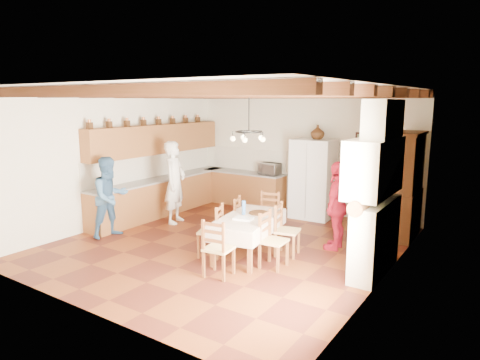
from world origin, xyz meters
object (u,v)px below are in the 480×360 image
at_px(chair_end_far, 268,216).
at_px(person_man, 175,182).
at_px(refrigerator, 313,179).
at_px(chair_left_far, 229,220).
at_px(chair_right_near, 274,240).
at_px(chair_left_near, 211,230).
at_px(chair_right_far, 287,230).
at_px(hutch, 406,186).
at_px(dining_table, 249,221).
at_px(chair_end_near, 219,247).
at_px(person_woman_red, 337,206).
at_px(microwave, 269,169).
at_px(person_woman_blue, 110,197).

distance_m(chair_end_far, person_man, 2.42).
bearing_deg(refrigerator, chair_left_far, -103.61).
xyz_separation_m(chair_right_near, person_man, (-3.22, 1.13, 0.46)).
height_order(chair_left_near, chair_right_far, same).
distance_m(hutch, chair_left_near, 4.10).
distance_m(dining_table, chair_left_far, 0.75).
relative_size(hutch, chair_end_near, 2.26).
bearing_deg(chair_right_far, chair_right_near, 174.96).
height_order(dining_table, chair_left_far, chair_left_far).
bearing_deg(chair_end_far, chair_left_near, -119.04).
bearing_deg(chair_right_near, person_man, 68.19).
relative_size(person_woman_red, microwave, 3.18).
relative_size(chair_left_near, chair_end_far, 1.00).
xyz_separation_m(dining_table, person_woman_blue, (-2.96, -0.63, 0.18)).
height_order(refrigerator, hutch, hutch).
relative_size(hutch, person_woman_blue, 1.30).
bearing_deg(chair_right_near, hutch, -28.47).
bearing_deg(refrigerator, chair_end_near, -89.40).
height_order(hutch, chair_end_far, hutch).
bearing_deg(chair_right_near, person_woman_red, -22.24).
distance_m(refrigerator, person_woman_blue, 4.65).
xyz_separation_m(person_man, microwave, (1.14, 2.34, 0.10)).
xyz_separation_m(chair_end_near, chair_end_far, (-0.30, 2.08, 0.00)).
bearing_deg(chair_right_near, dining_table, 67.68).
bearing_deg(chair_left_near, microwave, 173.75).
bearing_deg(chair_end_near, chair_right_far, -115.37).
bearing_deg(chair_left_far, hutch, 111.74).
xyz_separation_m(chair_right_near, chair_right_far, (-0.07, 0.64, 0.00)).
height_order(chair_right_far, person_man, person_man).
xyz_separation_m(dining_table, microwave, (-1.43, 3.23, 0.40)).
xyz_separation_m(refrigerator, chair_right_far, (0.70, -2.65, -0.46)).
bearing_deg(chair_left_far, chair_right_far, 74.86).
bearing_deg(dining_table, chair_left_far, 154.24).
xyz_separation_m(dining_table, person_woman_red, (1.18, 1.24, 0.19)).
distance_m(chair_end_near, person_woman_blue, 3.11).
distance_m(chair_right_near, person_woman_blue, 3.65).
bearing_deg(person_woman_blue, chair_end_near, -90.82).
bearing_deg(chair_left_near, person_man, -142.24).
relative_size(dining_table, chair_end_far, 1.86).
bearing_deg(chair_right_far, microwave, 23.64).
relative_size(chair_right_near, chair_end_far, 1.00).
relative_size(chair_end_far, person_man, 0.51).
distance_m(refrigerator, hutch, 2.23).
relative_size(person_woman_blue, microwave, 3.15).
height_order(chair_end_near, microwave, microwave).
bearing_deg(hutch, microwave, 170.12).
relative_size(person_man, microwave, 3.57).
xyz_separation_m(chair_left_near, chair_right_far, (1.14, 0.79, 0.00)).
xyz_separation_m(refrigerator, chair_left_far, (-0.53, -2.74, -0.46)).
height_order(hutch, chair_left_far, hutch).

